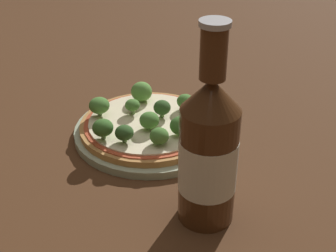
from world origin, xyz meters
The scene contains 14 objects.
ground_plane centered at (0.00, 0.00, 0.00)m, with size 3.00×3.00×0.00m, color #4C2D19.
plate centered at (0.00, -0.02, 0.01)m, with size 0.24×0.24×0.01m.
pizza centered at (0.00, -0.02, 0.02)m, with size 0.22×0.22×0.01m.
broccoli_floret_0 centered at (0.02, -0.04, 0.04)m, with size 0.03×0.03×0.03m.
broccoli_floret_1 centered at (0.00, 0.04, 0.04)m, with size 0.03×0.03×0.03m.
broccoli_floret_2 centered at (-0.03, -0.03, 0.04)m, with size 0.02×0.02×0.02m.
broccoli_floret_3 centered at (0.07, -0.05, 0.04)m, with size 0.03×0.03×0.03m.
broccoli_floret_4 centered at (0.03, -0.08, 0.04)m, with size 0.03×0.03×0.03m.
broccoli_floret_5 centered at (-0.06, -0.08, 0.04)m, with size 0.03×0.03×0.03m.
broccoli_floret_6 centered at (0.06, -0.01, 0.04)m, with size 0.03×0.03×0.03m.
broccoli_floret_7 centered at (0.00, 0.00, 0.04)m, with size 0.03×0.03×0.03m.
broccoli_floret_8 centered at (0.01, -0.11, 0.04)m, with size 0.03×0.03×0.03m.
broccoli_floret_9 centered at (-0.07, 0.00, 0.04)m, with size 0.04×0.04×0.03m.
beer_bottle centered at (0.20, -0.06, 0.09)m, with size 0.07×0.07×0.25m.
Camera 1 is at (0.55, -0.33, 0.39)m, focal length 50.00 mm.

